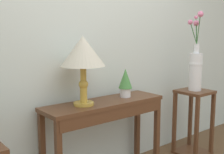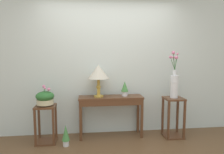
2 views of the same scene
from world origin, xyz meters
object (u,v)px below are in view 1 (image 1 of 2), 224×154
Objects in this scene: potted_plant_on_console at (125,81)px; console_table at (106,115)px; pedestal_stand_right at (193,122)px; table_lamp at (83,53)px; flower_vase_tall_right at (196,66)px.

console_table is at bearing -172.87° from potted_plant_on_console.
console_table is 1.17m from pedestal_stand_right.
table_lamp is 1.37m from flower_vase_tall_right.
console_table is 4.28× the size of potted_plant_on_console.
console_table is 1.19m from flower_vase_tall_right.
potted_plant_on_console is 0.89m from flower_vase_tall_right.
pedestal_stand_right is at bearing -6.26° from table_lamp.
potted_plant_on_console is at bearing 169.70° from flower_vase_tall_right.
pedestal_stand_right is (1.13, -0.13, -0.26)m from console_table.
flower_vase_tall_right is at bearing -6.38° from console_table.
potted_plant_on_console is 0.37× the size of pedestal_stand_right.
flower_vase_tall_right is (1.35, -0.15, -0.19)m from table_lamp.
flower_vase_tall_right is at bearing 167.57° from pedestal_stand_right.
console_table is 0.60m from table_lamp.
table_lamp is (-0.22, 0.02, 0.56)m from console_table.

